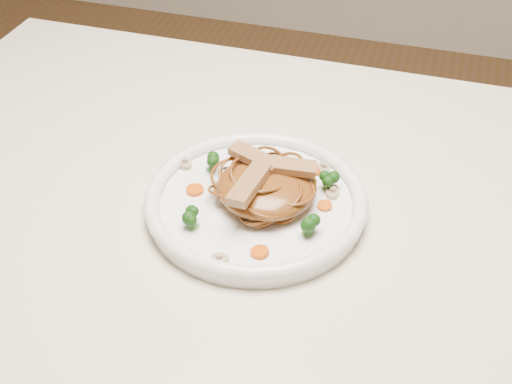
# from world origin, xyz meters

# --- Properties ---
(table) EXTENTS (1.20, 0.80, 0.75)m
(table) POSITION_xyz_m (0.00, 0.00, 0.65)
(table) COLOR beige
(table) RESTS_ON ground
(plate) EXTENTS (0.36, 0.36, 0.02)m
(plate) POSITION_xyz_m (-0.02, -0.01, 0.76)
(plate) COLOR white
(plate) RESTS_ON table
(noodle_mound) EXTENTS (0.16, 0.16, 0.04)m
(noodle_mound) POSITION_xyz_m (-0.01, -0.00, 0.79)
(noodle_mound) COLOR brown
(noodle_mound) RESTS_ON plate
(chicken_a) EXTENTS (0.07, 0.03, 0.01)m
(chicken_a) POSITION_xyz_m (0.01, 0.01, 0.81)
(chicken_a) COLOR #A8814F
(chicken_a) RESTS_ON noodle_mound
(chicken_b) EXTENTS (0.07, 0.05, 0.01)m
(chicken_b) POSITION_xyz_m (-0.03, 0.02, 0.81)
(chicken_b) COLOR #A8814F
(chicken_b) RESTS_ON noodle_mound
(chicken_c) EXTENTS (0.03, 0.08, 0.01)m
(chicken_c) POSITION_xyz_m (-0.02, -0.04, 0.81)
(chicken_c) COLOR #A8814F
(chicken_c) RESTS_ON noodle_mound
(broccoli_0) EXTENTS (0.03, 0.03, 0.03)m
(broccoli_0) POSITION_xyz_m (0.06, 0.04, 0.78)
(broccoli_0) COLOR #16430E
(broccoli_0) RESTS_ON plate
(broccoli_1) EXTENTS (0.03, 0.03, 0.03)m
(broccoli_1) POSITION_xyz_m (-0.10, 0.03, 0.78)
(broccoli_1) COLOR #16430E
(broccoli_1) RESTS_ON plate
(broccoli_2) EXTENTS (0.04, 0.04, 0.03)m
(broccoli_2) POSITION_xyz_m (-0.08, -0.08, 0.78)
(broccoli_2) COLOR #16430E
(broccoli_2) RESTS_ON plate
(broccoli_3) EXTENTS (0.03, 0.03, 0.03)m
(broccoli_3) POSITION_xyz_m (0.06, -0.05, 0.78)
(broccoli_3) COLOR #16430E
(broccoli_3) RESTS_ON plate
(carrot_0) EXTENTS (0.02, 0.02, 0.00)m
(carrot_0) POSITION_xyz_m (0.04, 0.07, 0.77)
(carrot_0) COLOR #E15A08
(carrot_0) RESTS_ON plate
(carrot_1) EXTENTS (0.03, 0.03, 0.00)m
(carrot_1) POSITION_xyz_m (-0.10, -0.02, 0.77)
(carrot_1) COLOR #E15A08
(carrot_1) RESTS_ON plate
(carrot_2) EXTENTS (0.02, 0.02, 0.00)m
(carrot_2) POSITION_xyz_m (0.07, 0.00, 0.77)
(carrot_2) COLOR #E15A08
(carrot_2) RESTS_ON plate
(carrot_3) EXTENTS (0.02, 0.02, 0.00)m
(carrot_3) POSITION_xyz_m (-0.05, 0.07, 0.77)
(carrot_3) COLOR #E15A08
(carrot_3) RESTS_ON plate
(carrot_4) EXTENTS (0.03, 0.03, 0.00)m
(carrot_4) POSITION_xyz_m (0.01, -0.10, 0.77)
(carrot_4) COLOR #E15A08
(carrot_4) RESTS_ON plate
(mushroom_0) EXTENTS (0.03, 0.03, 0.01)m
(mushroom_0) POSITION_xyz_m (-0.03, -0.13, 0.77)
(mushroom_0) COLOR tan
(mushroom_0) RESTS_ON plate
(mushroom_1) EXTENTS (0.03, 0.03, 0.01)m
(mushroom_1) POSITION_xyz_m (0.07, 0.03, 0.77)
(mushroom_1) COLOR tan
(mushroom_1) RESTS_ON plate
(mushroom_2) EXTENTS (0.04, 0.04, 0.01)m
(mushroom_2) POSITION_xyz_m (-0.13, 0.03, 0.77)
(mushroom_2) COLOR tan
(mushroom_2) RESTS_ON plate
(mushroom_3) EXTENTS (0.03, 0.03, 0.01)m
(mushroom_3) POSITION_xyz_m (0.05, 0.08, 0.77)
(mushroom_3) COLOR tan
(mushroom_3) RESTS_ON plate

